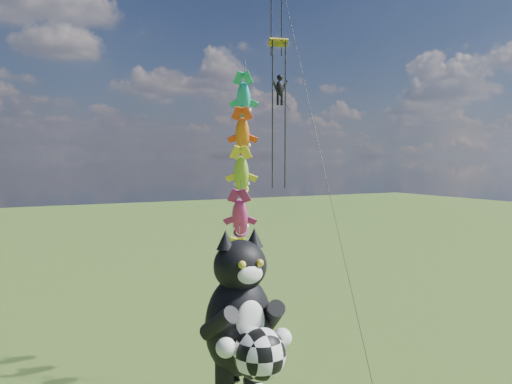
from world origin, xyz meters
TOP-DOWN VIEW (x-y plane):
  - cat_kite_rig at (5.45, -2.19)m, footprint 2.37×4.12m
  - fish_windsock_rig at (12.36, 11.51)m, footprint 8.03×13.91m
  - parafoil_rig at (15.59, 12.51)m, footprint 4.96×17.10m

SIDE VIEW (x-z plane):
  - cat_kite_rig at x=5.45m, z-range 3.18..14.80m
  - fish_windsock_rig at x=12.36m, z-range 1.27..21.84m
  - parafoil_rig at x=15.59m, z-range 4.78..32.29m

